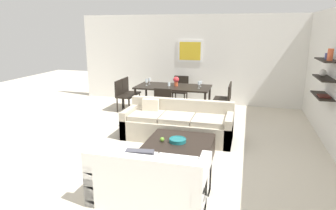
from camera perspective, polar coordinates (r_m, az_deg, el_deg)
ground_plane at (r=6.15m, az=0.77°, el=-7.32°), size 18.00×18.00×0.00m
back_wall_unit at (r=9.17m, az=8.19°, el=8.55°), size 8.40×0.09×2.70m
right_wall_shelf_unit at (r=6.41m, az=29.66°, el=4.21°), size 0.34×8.20×2.70m
sofa_beige at (r=6.35m, az=1.87°, el=-3.81°), size 2.29×0.90×0.78m
loveseat_white at (r=4.16m, az=-3.48°, el=-14.19°), size 1.55×0.90×0.78m
coffee_table at (r=5.29m, az=2.19°, el=-8.88°), size 1.14×1.10×0.38m
decorative_bowl at (r=5.16m, az=1.87°, el=-6.78°), size 0.30×0.30×0.07m
apple_on_coffee_table at (r=5.17m, az=-1.14°, el=-6.65°), size 0.08×0.08×0.08m
dining_table at (r=8.15m, az=1.01°, el=3.22°), size 2.02×1.01×0.75m
dining_chair_foot at (r=7.33m, az=-0.75°, el=0.46°), size 0.44×0.44×0.88m
dining_chair_right_far at (r=8.19m, az=11.05°, el=1.70°), size 0.44×0.44×0.88m
dining_chair_left_near at (r=8.44m, az=-8.75°, el=2.17°), size 0.44×0.44×0.88m
dining_chair_left_far at (r=8.84m, az=-7.56°, el=2.79°), size 0.44×0.44×0.88m
dining_chair_head at (r=9.06m, az=2.43°, el=3.18°), size 0.44×0.44×0.88m
dining_chair_right_near at (r=7.75m, az=10.78°, el=0.98°), size 0.44×0.44×0.88m
wine_glass_right_far at (r=8.10m, az=6.27°, el=4.31°), size 0.08×0.08×0.15m
wine_glass_left_far at (r=8.44m, az=-3.60°, el=4.88°), size 0.07×0.07×0.18m
wine_glass_right_near at (r=7.85m, az=5.98°, el=4.15°), size 0.06×0.06×0.19m
wine_glass_left_near at (r=8.21m, az=-4.17°, el=4.65°), size 0.07×0.07×0.19m
wine_glass_head at (r=8.54m, az=1.75°, el=5.03°), size 0.07×0.07×0.18m
wine_glass_foot at (r=7.69m, az=0.20°, el=3.99°), size 0.07×0.07×0.19m
centerpiece_vase at (r=8.13m, az=1.58°, el=4.72°), size 0.16×0.16×0.26m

